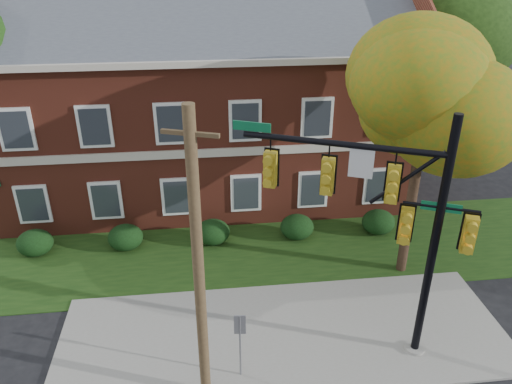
{
  "coord_description": "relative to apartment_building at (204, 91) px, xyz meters",
  "views": [
    {
      "loc": [
        -2.28,
        -10.84,
        11.15
      ],
      "look_at": [
        -0.65,
        3.0,
        4.13
      ],
      "focal_mm": 35.0,
      "sensor_mm": 36.0,
      "label": 1
    }
  ],
  "objects": [
    {
      "name": "ground",
      "position": [
        2.0,
        -11.95,
        -4.99
      ],
      "size": [
        120.0,
        120.0,
        0.0
      ],
      "primitive_type": "plane",
      "color": "black",
      "rests_on": "ground"
    },
    {
      "name": "sidewalk",
      "position": [
        2.0,
        -10.95,
        -4.95
      ],
      "size": [
        14.0,
        5.0,
        0.08
      ],
      "primitive_type": "cube",
      "color": "gray",
      "rests_on": "ground"
    },
    {
      "name": "grass_strip",
      "position": [
        2.0,
        -5.95,
        -4.97
      ],
      "size": [
        30.0,
        6.0,
        0.04
      ],
      "primitive_type": "cube",
      "color": "#193811",
      "rests_on": "ground"
    },
    {
      "name": "apartment_building",
      "position": [
        0.0,
        0.0,
        0.0
      ],
      "size": [
        18.8,
        8.8,
        9.74
      ],
      "color": "maroon",
      "rests_on": "ground"
    },
    {
      "name": "hedge_far_left",
      "position": [
        -7.0,
        -5.25,
        -4.46
      ],
      "size": [
        1.4,
        1.26,
        1.05
      ],
      "primitive_type": "ellipsoid",
      "color": "black",
      "rests_on": "ground"
    },
    {
      "name": "hedge_left",
      "position": [
        -3.5,
        -5.25,
        -4.46
      ],
      "size": [
        1.4,
        1.26,
        1.05
      ],
      "primitive_type": "ellipsoid",
      "color": "black",
      "rests_on": "ground"
    },
    {
      "name": "hedge_center",
      "position": [
        0.0,
        -5.25,
        -4.46
      ],
      "size": [
        1.4,
        1.26,
        1.05
      ],
      "primitive_type": "ellipsoid",
      "color": "black",
      "rests_on": "ground"
    },
    {
      "name": "hedge_right",
      "position": [
        3.5,
        -5.25,
        -4.46
      ],
      "size": [
        1.4,
        1.26,
        1.05
      ],
      "primitive_type": "ellipsoid",
      "color": "black",
      "rests_on": "ground"
    },
    {
      "name": "hedge_far_right",
      "position": [
        7.0,
        -5.25,
        -4.46
      ],
      "size": [
        1.4,
        1.26,
        1.05
      ],
      "primitive_type": "ellipsoid",
      "color": "black",
      "rests_on": "ground"
    },
    {
      "name": "tree_near_right",
      "position": [
        7.22,
        -8.09,
        1.68
      ],
      "size": [
        4.5,
        4.25,
        8.58
      ],
      "color": "black",
      "rests_on": "ground"
    },
    {
      "name": "tree_right_rear",
      "position": [
        11.31,
        0.86,
        3.13
      ],
      "size": [
        6.3,
        5.95,
        10.62
      ],
      "color": "black",
      "rests_on": "ground"
    },
    {
      "name": "traffic_signal",
      "position": [
        4.59,
        -11.53,
        -0.33
      ],
      "size": [
        6.24,
        2.84,
        7.5
      ],
      "rotation": [
        0.0,
        0.0,
        -0.41
      ],
      "color": "gray",
      "rests_on": "ground"
    },
    {
      "name": "utility_pole",
      "position": [
        -0.5,
        -12.95,
        -0.81
      ],
      "size": [
        1.23,
        0.53,
        8.24
      ],
      "rotation": [
        0.0,
        0.0,
        -0.36
      ],
      "color": "#4D3924",
      "rests_on": "ground"
    },
    {
      "name": "sign_post",
      "position": [
        0.5,
        -12.43,
        -3.48
      ],
      "size": [
        0.32,
        0.07,
        2.22
      ],
      "rotation": [
        0.0,
        0.0,
        -0.1
      ],
      "color": "slate",
      "rests_on": "ground"
    }
  ]
}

